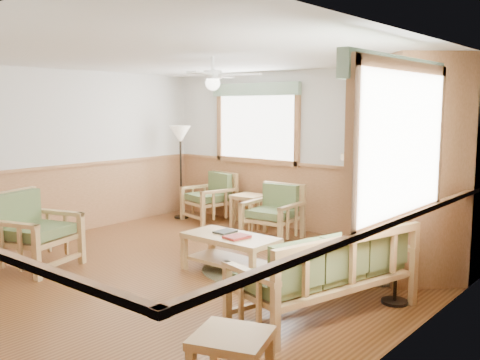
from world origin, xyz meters
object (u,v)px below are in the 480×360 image
Objects in this scene: armchair_back_left at (209,197)px; floor_lamp_right at (398,220)px; footstool at (337,254)px; armchair_back_right at (273,213)px; coffee_table at (230,254)px; sofa at (325,271)px; armchair_left at (35,231)px; end_table_chairs at (249,211)px; floor_lamp_left at (181,172)px.

armchair_back_left is 4.83m from floor_lamp_right.
armchair_back_left is 2.11× the size of footstool.
armchair_back_right is 0.71× the size of coffee_table.
sofa is 4.78m from armchair_back_left.
armchair_left reaches higher than armchair_back_right.
footstool is (2.38, -1.11, -0.11)m from end_table_chairs.
armchair_left reaches higher than sofa.
floor_lamp_left is at bearing 166.48° from footstool.
coffee_table is 3.61m from floor_lamp_left.
floor_lamp_right reaches higher than end_table_chairs.
sofa reaches higher than armchair_back_left.
footstool is (0.94, 1.05, -0.06)m from coffee_table.
sofa is 3.37× the size of end_table_chairs.
floor_lamp_right reaches higher than armchair_back_left.
sofa is at bearing -48.61° from armchair_back_right.
sofa is 1.68m from coffee_table.
floor_lamp_left reaches higher than armchair_back_right.
sofa is 1.08× the size of floor_lamp_right.
armchair_left reaches higher than coffee_table.
armchair_back_left is 0.50× the size of floor_lamp_left.
floor_lamp_left is (-0.55, -0.18, 0.44)m from armchair_back_left.
footstool is at bearing 48.43° from coffee_table.
armchair_back_left is 1.02× the size of armchair_back_right.
armchair_left is at bearing -144.86° from coffee_table.
coffee_table is (0.62, -1.74, -0.19)m from armchair_back_right.
armchair_back_right is 3.53m from armchair_left.
coffee_table is at bearing -71.82° from armchair_left.
armchair_back_left is at bearing 161.87° from armchair_back_right.
footstool is 0.23× the size of floor_lamp_right.
footstool is (3.03, 2.52, -0.32)m from armchair_left.
sofa reaches higher than armchair_back_right.
floor_lamp_left reaches higher than footstool.
armchair_back_right reaches higher than footstool.
coffee_table is at bearing -27.94° from armchair_back_left.
coffee_table reaches higher than footstool.
armchair_back_right is at bearing 156.14° from footstool.
armchair_left is 0.55× the size of floor_lamp_right.
armchair_left is at bearing -71.02° from armchair_back_left.
coffee_table is at bearing -56.29° from end_table_chairs.
floor_lamp_right is at bearing -18.31° from floor_lamp_left.
end_table_chairs is at bearing -115.53° from sofa.
armchair_back_left is at bearing -108.10° from sofa.
floor_lamp_right reaches higher than sofa.
armchair_left is at bearing -119.34° from armchair_back_right.
floor_lamp_right is (5.00, -1.65, 0.03)m from floor_lamp_left.
floor_lamp_left reaches higher than end_table_chairs.
armchair_left is 2.57m from coffee_table.
armchair_back_right is at bearing -41.43° from armchair_left.
floor_lamp_left is at bearing 146.20° from coffee_table.
footstool is (-0.68, 1.46, -0.27)m from sofa.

